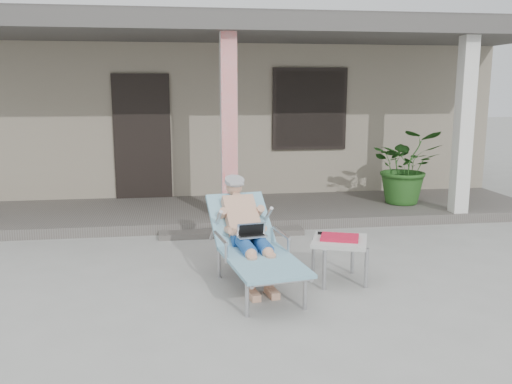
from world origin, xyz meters
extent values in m
plane|color=#9E9E99|center=(0.00, 0.00, 0.00)|extent=(60.00, 60.00, 0.00)
cube|color=gray|center=(0.00, 6.50, 1.50)|extent=(10.00, 5.00, 3.00)
cube|color=#474442|center=(0.00, 6.50, 3.15)|extent=(10.40, 5.40, 0.30)
cube|color=black|center=(-1.30, 3.97, 1.20)|extent=(0.95, 0.06, 2.10)
cube|color=black|center=(1.60, 3.97, 1.65)|extent=(1.20, 0.06, 1.30)
cube|color=black|center=(1.60, 3.96, 1.65)|extent=(1.32, 0.05, 1.42)
cube|color=#605B56|center=(0.00, 3.00, 0.07)|extent=(10.00, 2.00, 0.15)
cube|color=red|center=(0.00, 2.15, 1.45)|extent=(0.22, 0.22, 2.61)
cube|color=silver|center=(3.50, 2.15, 1.45)|extent=(0.22, 0.22, 2.61)
cube|color=#474442|center=(0.00, 3.00, 2.88)|extent=(10.00, 2.30, 0.24)
cube|color=#605B56|center=(0.00, 1.85, 0.04)|extent=(2.00, 0.30, 0.07)
cylinder|color=#B7B7BC|center=(-0.14, -0.88, 0.17)|extent=(0.04, 0.04, 0.33)
cylinder|color=#B7B7BC|center=(0.41, -0.79, 0.17)|extent=(0.04, 0.04, 0.33)
cylinder|color=#B7B7BC|center=(-0.31, 0.17, 0.17)|extent=(0.04, 0.04, 0.33)
cylinder|color=#B7B7BC|center=(0.24, 0.26, 0.17)|extent=(0.04, 0.04, 0.33)
cube|color=#B7B7BC|center=(0.07, -0.44, 0.35)|extent=(0.73, 1.17, 0.03)
cube|color=#7BA2BE|center=(0.07, -0.44, 0.37)|extent=(0.82, 1.22, 0.04)
cube|color=#B7B7BC|center=(-0.05, 0.35, 0.56)|extent=(0.64, 0.60, 0.44)
cube|color=#7BA2BE|center=(-0.05, 0.35, 0.59)|extent=(0.74, 0.68, 0.50)
cylinder|color=#969598|center=(-0.09, 0.61, 0.99)|extent=(0.25, 0.25, 0.12)
cube|color=silver|center=(0.01, -0.05, 0.52)|extent=(0.33, 0.26, 0.21)
cube|color=#BBBBB6|center=(0.94, -0.12, 0.44)|extent=(0.71, 0.71, 0.04)
cylinder|color=#B7B7BC|center=(0.72, -0.34, 0.21)|extent=(0.04, 0.04, 0.42)
cylinder|color=#B7B7BC|center=(1.16, -0.34, 0.21)|extent=(0.04, 0.04, 0.42)
cylinder|color=#B7B7BC|center=(0.72, 0.11, 0.21)|extent=(0.04, 0.04, 0.42)
cylinder|color=#B7B7BC|center=(1.16, 0.11, 0.21)|extent=(0.04, 0.04, 0.42)
cube|color=red|center=(0.94, -0.12, 0.48)|extent=(0.46, 0.40, 0.03)
cube|color=black|center=(0.94, 0.03, 0.48)|extent=(0.37, 0.16, 0.04)
imported|color=#26591E|center=(2.96, 2.89, 0.76)|extent=(1.31, 1.21, 1.22)
camera|label=1|loc=(-0.72, -5.39, 2.02)|focal=38.00mm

